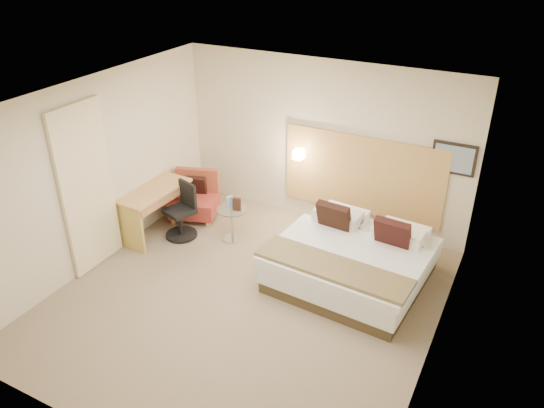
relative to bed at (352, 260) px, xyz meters
The scene contains 20 objects.
floor 1.57m from the bed, 135.37° to the right, with size 4.80×5.00×0.02m, color #776650.
ceiling 2.84m from the bed, 135.37° to the right, with size 4.80×5.00×0.02m, color white.
wall_back 2.08m from the bed, 127.37° to the left, with size 4.80×0.02×2.70m, color beige.
wall_front 3.89m from the bed, 106.94° to the right, with size 4.80×0.02×2.70m, color beige.
wall_left 3.81m from the bed, 162.88° to the right, with size 0.02×5.00×2.70m, color beige.
wall_right 1.99m from the bed, 39.32° to the right, with size 0.02×5.00×2.70m, color beige.
headboard_panel 1.58m from the bed, 105.77° to the left, with size 2.60×0.04×1.30m, color #BA8748.
art_frame 2.05m from the bed, 56.51° to the left, with size 0.62×0.03×0.47m, color black.
art_canvas 2.04m from the bed, 56.13° to the left, with size 0.54×0.01×0.39m, color gray.
lamp_arm 2.14m from the bed, 137.09° to the left, with size 0.02×0.02×0.12m, color silver.
lamp_shade 2.10m from the bed, 138.40° to the left, with size 0.15×0.15×0.15m, color #FCEAC4.
curtain 3.81m from the bed, 158.95° to the right, with size 0.06×0.90×2.42m, color beige.
bottle_a 2.14m from the bed, behind, with size 0.06×0.06×0.19m, color #8ABBD5.
bottle_b 2.12m from the bed, behind, with size 0.06×0.06×0.19m, color #839DCB.
menu_folder 1.98m from the bed, behind, with size 0.13×0.05×0.21m, color #361F16.
bed is the anchor object (origin of this frame).
lounge_chair 3.04m from the bed, behind, with size 0.92×0.86×0.79m.
side_table 2.05m from the bed, behind, with size 0.57×0.57×0.54m.
desk 3.23m from the bed, behind, with size 0.64×1.28×0.78m.
desk_chair 2.80m from the bed, behind, with size 0.63×0.63×0.89m.
Camera 1 is at (2.93, -4.88, 4.48)m, focal length 35.00 mm.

